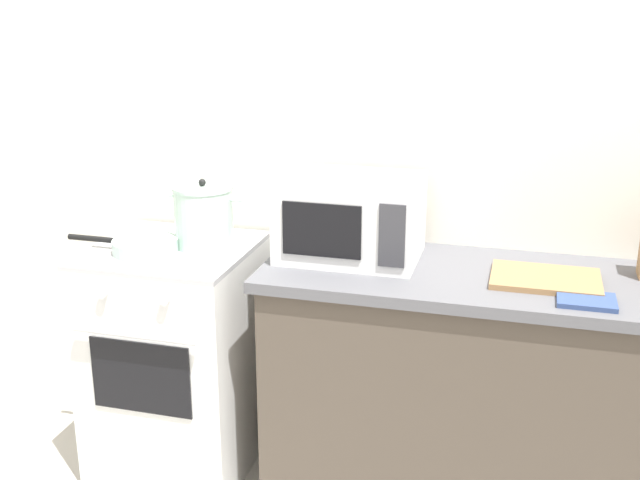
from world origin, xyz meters
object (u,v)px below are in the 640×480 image
frying_pan (144,246)px  stock_pot (204,216)px  microwave (351,217)px  cutting_board (545,279)px  stove (178,356)px  oven_mitt (586,300)px

frying_pan → stock_pot: bearing=34.3°
microwave → frying_pan: bearing=-168.3°
stock_pot → cutting_board: stock_pot is taller
stock_pot → cutting_board: (1.26, -0.05, -0.11)m
frying_pan → microwave: bearing=11.7°
stock_pot → microwave: size_ratio=0.62×
stove → oven_mitt: oven_mitt is taller
microwave → cutting_board: (0.69, -0.08, -0.14)m
oven_mitt → stove: bearing=174.0°
stove → frying_pan: size_ratio=2.07×
stove → cutting_board: size_ratio=2.56×
microwave → oven_mitt: microwave is taller
stove → stock_pot: size_ratio=2.96×
stock_pot → stove: bearing=-156.1°
stock_pot → cutting_board: 1.27m
stock_pot → cutting_board: size_ratio=0.86×
microwave → cutting_board: bearing=-6.4°
microwave → stock_pot: bearing=-177.3°
frying_pan → cutting_board: 1.45m
microwave → oven_mitt: 0.86m
stock_pot → frying_pan: (-0.19, -0.13, -0.09)m
cutting_board → oven_mitt: bearing=-52.1°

